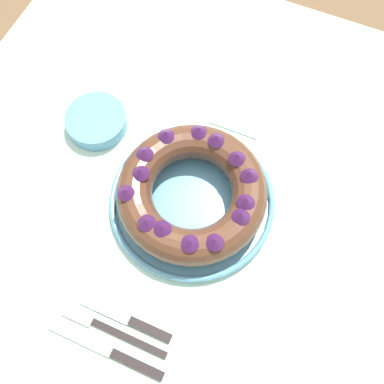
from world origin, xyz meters
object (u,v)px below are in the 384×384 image
serving_dish (192,201)px  side_bowl (96,121)px  napkin (245,103)px  fork (107,328)px  bundt_cake (192,192)px  cake_knife (131,321)px  serving_knife (114,353)px

serving_dish → side_bowl: bearing=72.0°
napkin → serving_dish: bearing=177.3°
serving_dish → fork: serving_dish is taller
bundt_cake → cake_knife: size_ratio=1.57×
napkin → cake_knife: bearing=177.7°
serving_dish → bundt_cake: size_ratio=1.14×
cake_knife → side_bowl: bearing=33.4°
cake_knife → side_bowl: (0.34, 0.25, 0.01)m
bundt_cake → serving_knife: bearing=177.8°
napkin → fork: bearing=174.2°
serving_knife → napkin: serving_knife is taller
serving_knife → cake_knife: size_ratio=1.22×
serving_dish → serving_knife: (-0.32, 0.01, -0.01)m
fork → napkin: size_ratio=1.31×
serving_knife → side_bowl: bearing=30.8°
serving_dish → serving_knife: size_ratio=1.47×
bundt_cake → fork: 0.29m
bundt_cake → cake_knife: bearing=178.1°
serving_dish → bundt_cake: bearing=172.2°
bundt_cake → cake_knife: (-0.26, 0.01, -0.05)m
bundt_cake → side_bowl: size_ratio=2.22×
serving_knife → napkin: bearing=-3.3°
serving_knife → napkin: size_ratio=1.42×
bundt_cake → fork: (-0.28, 0.04, -0.05)m
bundt_cake → serving_dish: bearing=-7.8°
serving_knife → cake_knife: (0.06, -0.00, 0.00)m
fork → napkin: fork is taller
cake_knife → fork: bearing=126.1°
side_bowl → fork: bearing=-149.6°
serving_knife → side_bowl: size_ratio=1.72×
serving_dish → fork: bearing=171.3°
fork → napkin: (0.55, -0.06, -0.00)m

